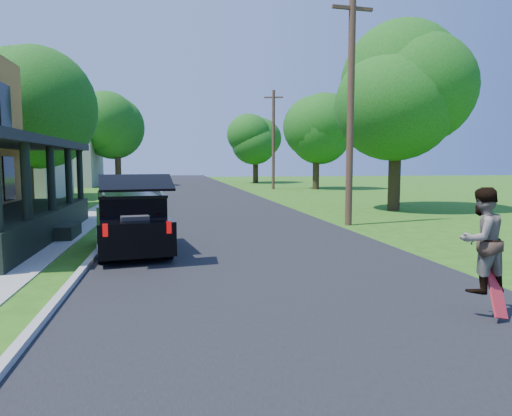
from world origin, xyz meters
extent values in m
plane|color=#295D12|center=(0.00, 0.00, 0.00)|extent=(140.00, 140.00, 0.00)
cube|color=black|center=(0.00, 20.00, 0.00)|extent=(8.00, 120.00, 0.02)
cube|color=#A4A49F|center=(-4.05, 20.00, 0.00)|extent=(0.15, 120.00, 0.12)
cube|color=gray|center=(-5.60, 20.00, 0.00)|extent=(1.30, 120.00, 0.03)
cube|color=black|center=(-6.80, 6.00, 0.45)|extent=(2.40, 10.00, 0.90)
cube|color=black|center=(-6.80, 6.00, 3.00)|extent=(2.60, 10.30, 0.25)
cube|color=#A39E91|center=(-13.50, 40.00, 2.50)|extent=(8.00, 8.00, 5.00)
pyramid|color=black|center=(-13.50, 40.00, 7.20)|extent=(12.78, 12.78, 2.20)
cube|color=black|center=(-3.20, 3.36, 0.61)|extent=(2.35, 4.35, 0.80)
cube|color=black|center=(-3.22, 3.50, 1.25)|extent=(1.97, 2.78, 0.52)
cube|color=black|center=(-3.22, 3.50, 1.53)|extent=(2.02, 2.87, 0.08)
cube|color=black|center=(-2.89, 1.36, 1.93)|extent=(1.71, 1.09, 0.36)
cube|color=#2E2D32|center=(-3.01, 2.14, 0.89)|extent=(0.74, 0.66, 0.42)
cube|color=silver|center=(-3.91, 3.39, 1.62)|extent=(0.40, 2.26, 0.06)
cube|color=silver|center=(-2.53, 3.61, 1.62)|extent=(0.40, 2.26, 0.06)
cube|color=#990505|center=(-3.57, 1.23, 0.89)|extent=(0.12, 0.07, 0.28)
cube|color=#990505|center=(-2.20, 1.44, 0.89)|extent=(0.12, 0.07, 0.28)
cylinder|color=black|center=(-4.16, 4.59, 0.32)|extent=(0.32, 0.67, 0.64)
cylinder|color=black|center=(-2.66, 4.83, 0.32)|extent=(0.32, 0.67, 0.64)
cylinder|color=black|center=(-3.74, 1.90, 0.32)|extent=(0.32, 0.67, 0.64)
cylinder|color=black|center=(-2.24, 2.13, 0.32)|extent=(0.32, 0.67, 0.64)
imported|color=black|center=(2.50, -3.00, 1.20)|extent=(0.88, 0.74, 1.61)
cube|color=#A90E18|center=(2.66, -3.16, 0.48)|extent=(0.34, 0.52, 0.85)
cylinder|color=black|center=(-9.25, 15.66, 1.70)|extent=(0.71, 0.71, 3.40)
sphere|color=#297F21|center=(-9.25, 15.66, 5.22)|extent=(6.92, 6.92, 5.46)
sphere|color=#297F21|center=(-8.97, 15.24, 6.43)|extent=(6.00, 6.00, 4.73)
sphere|color=#297F21|center=(-9.60, 16.20, 5.82)|extent=(6.15, 6.15, 4.85)
cylinder|color=black|center=(-7.33, 38.60, 1.79)|extent=(0.73, 0.73, 3.59)
sphere|color=#297F21|center=(-7.33, 38.60, 5.77)|extent=(8.00, 8.00, 6.54)
sphere|color=#297F21|center=(-7.00, 38.18, 7.22)|extent=(6.93, 6.93, 5.67)
sphere|color=#297F21|center=(-7.74, 39.15, 6.49)|extent=(7.11, 7.11, 5.82)
cylinder|color=black|center=(8.84, 12.02, 1.82)|extent=(0.65, 0.65, 3.65)
sphere|color=#297F21|center=(8.84, 12.02, 5.49)|extent=(5.98, 5.98, 5.52)
sphere|color=#297F21|center=(9.29, 11.73, 6.71)|extent=(5.18, 5.18, 4.78)
sphere|color=#297F21|center=(8.27, 12.40, 6.10)|extent=(5.31, 5.31, 4.90)
cylinder|color=black|center=(10.71, 30.31, 1.71)|extent=(0.61, 0.61, 3.42)
sphere|color=#297F21|center=(10.71, 30.31, 5.35)|extent=(6.08, 6.08, 5.80)
sphere|color=#297F21|center=(11.15, 30.02, 6.64)|extent=(5.27, 5.27, 5.03)
sphere|color=#297F21|center=(10.17, 30.70, 6.00)|extent=(5.41, 5.41, 5.16)
cylinder|color=black|center=(7.72, 44.01, 1.53)|extent=(0.79, 0.79, 3.05)
sphere|color=#297F21|center=(7.72, 44.01, 4.92)|extent=(7.19, 7.19, 5.59)
sphere|color=#297F21|center=(8.25, 43.86, 6.16)|extent=(6.23, 6.23, 4.85)
sphere|color=#297F21|center=(7.06, 44.23, 5.54)|extent=(6.39, 6.39, 4.97)
cylinder|color=#452B20|center=(4.50, 7.21, 4.30)|extent=(0.28, 0.28, 8.59)
cube|color=#452B20|center=(4.50, 7.21, 7.99)|extent=(1.60, 0.22, 0.12)
cylinder|color=#452B20|center=(7.00, 31.30, 4.41)|extent=(0.34, 0.34, 8.83)
cube|color=#452B20|center=(7.00, 31.30, 8.19)|extent=(1.66, 0.58, 0.13)
camera|label=1|loc=(-2.13, -9.11, 2.36)|focal=32.00mm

